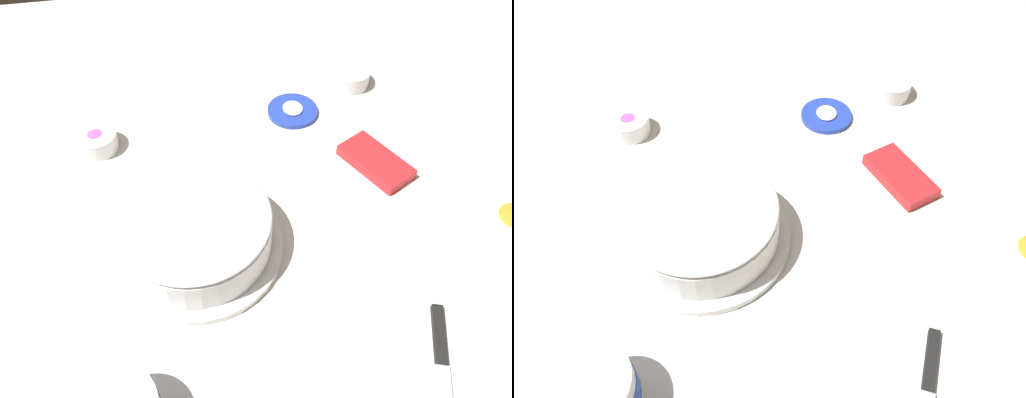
{
  "view_description": "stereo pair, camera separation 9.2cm",
  "coord_description": "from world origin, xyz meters",
  "views": [
    {
      "loc": [
        -0.61,
        0.16,
        0.74
      ],
      "look_at": [
        -0.03,
        0.06,
        0.04
      ],
      "focal_mm": 37.14,
      "sensor_mm": 36.0,
      "label": 1
    },
    {
      "loc": [
        -0.62,
        0.07,
        0.74
      ],
      "look_at": [
        -0.03,
        0.06,
        0.04
      ],
      "focal_mm": 37.14,
      "sensor_mm": 36.0,
      "label": 2
    }
  ],
  "objects": [
    {
      "name": "spreading_knife",
      "position": [
        -0.36,
        -0.15,
        0.01
      ],
      "size": [
        0.23,
        0.09,
        0.01
      ],
      "color": "silver",
      "rests_on": "ground_plane"
    },
    {
      "name": "frosted_cake",
      "position": [
        -0.09,
        0.17,
        0.05
      ],
      "size": [
        0.3,
        0.3,
        0.1
      ],
      "color": "white",
      "rests_on": "ground_plane"
    },
    {
      "name": "sprinkle_bowl_green",
      "position": [
        0.29,
        -0.2,
        0.02
      ],
      "size": [
        0.09,
        0.09,
        0.04
      ],
      "color": "white",
      "rests_on": "ground_plane"
    },
    {
      "name": "candy_box_lower",
      "position": [
        0.04,
        -0.18,
        0.01
      ],
      "size": [
        0.16,
        0.13,
        0.02
      ],
      "primitive_type": "cube",
      "rotation": [
        0.0,
        0.0,
        0.5
      ],
      "color": "red",
      "rests_on": "ground_plane"
    },
    {
      "name": "ground_plane",
      "position": [
        0.0,
        0.0,
        0.0
      ],
      "size": [
        1.54,
        1.54,
        0.0
      ],
      "primitive_type": "plane",
      "color": "silver"
    },
    {
      "name": "frosting_tub_lid",
      "position": [
        0.22,
        -0.06,
        0.01
      ],
      "size": [
        0.11,
        0.11,
        0.02
      ],
      "color": "#233DAD",
      "rests_on": "ground_plane"
    },
    {
      "name": "sprinkle_bowl_rainbow",
      "position": [
        0.18,
        0.34,
        0.02
      ],
      "size": [
        0.08,
        0.08,
        0.04
      ],
      "color": "white",
      "rests_on": "ground_plane"
    }
  ]
}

